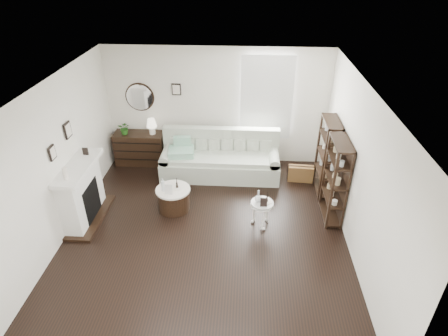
# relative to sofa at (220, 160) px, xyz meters

# --- Properties ---
(room) EXTENTS (5.50, 5.50, 5.50)m
(room) POSITION_rel_sofa_xyz_m (0.61, 0.62, 1.26)
(room) COLOR black
(room) RESTS_ON ground
(fireplace) EXTENTS (0.50, 1.40, 1.84)m
(fireplace) POSITION_rel_sofa_xyz_m (-2.43, -1.78, 0.20)
(fireplace) COLOR white
(fireplace) RESTS_ON ground
(shelf_unit_far) EXTENTS (0.30, 0.80, 1.60)m
(shelf_unit_far) POSITION_rel_sofa_xyz_m (2.21, -0.53, 0.47)
(shelf_unit_far) COLOR black
(shelf_unit_far) RESTS_ON ground
(shelf_unit_near) EXTENTS (0.30, 0.80, 1.60)m
(shelf_unit_near) POSITION_rel_sofa_xyz_m (2.21, -1.43, 0.47)
(shelf_unit_near) COLOR black
(shelf_unit_near) RESTS_ON ground
(sofa) EXTENTS (2.61, 0.90, 1.01)m
(sofa) POSITION_rel_sofa_xyz_m (0.00, 0.00, 0.00)
(sofa) COLOR #A5AD9A
(sofa) RESTS_ON ground
(quilt) EXTENTS (0.60, 0.51, 0.14)m
(quilt) POSITION_rel_sofa_xyz_m (-0.85, -0.13, 0.26)
(quilt) COLOR #268D6C
(quilt) RESTS_ON sofa
(suitcase) EXTENTS (0.55, 0.22, 0.36)m
(suitcase) POSITION_rel_sofa_xyz_m (1.78, -0.20, -0.15)
(suitcase) COLOR brown
(suitcase) RESTS_ON ground
(dresser) EXTENTS (1.14, 0.49, 0.76)m
(dresser) POSITION_rel_sofa_xyz_m (-1.93, 0.39, 0.05)
(dresser) COLOR black
(dresser) RESTS_ON ground
(table_lamp) EXTENTS (0.30, 0.30, 0.37)m
(table_lamp) POSITION_rel_sofa_xyz_m (-1.59, 0.39, 0.61)
(table_lamp) COLOR white
(table_lamp) RESTS_ON dresser
(potted_plant) EXTENTS (0.27, 0.24, 0.30)m
(potted_plant) POSITION_rel_sofa_xyz_m (-2.21, 0.34, 0.58)
(potted_plant) COLOR #255E1B
(potted_plant) RESTS_ON dresser
(drum_table) EXTENTS (0.67, 0.67, 0.46)m
(drum_table) POSITION_rel_sofa_xyz_m (-0.82, -1.39, -0.10)
(drum_table) COLOR black
(drum_table) RESTS_ON ground
(pedestal_table) EXTENTS (0.42, 0.42, 0.51)m
(pedestal_table) POSITION_rel_sofa_xyz_m (0.88, -1.78, 0.13)
(pedestal_table) COLOR white
(pedestal_table) RESTS_ON ground
(eiffel_drum) EXTENTS (0.13, 0.13, 0.20)m
(eiffel_drum) POSITION_rel_sofa_xyz_m (-0.74, -1.35, 0.23)
(eiffel_drum) COLOR black
(eiffel_drum) RESTS_ON drum_table
(bottle_drum) EXTENTS (0.06, 0.06, 0.27)m
(bottle_drum) POSITION_rel_sofa_xyz_m (-0.99, -1.47, 0.27)
(bottle_drum) COLOR silver
(bottle_drum) RESTS_ON drum_table
(card_frame_drum) EXTENTS (0.15, 0.06, 0.20)m
(card_frame_drum) POSITION_rel_sofa_xyz_m (-0.86, -1.56, 0.23)
(card_frame_drum) COLOR silver
(card_frame_drum) RESTS_ON drum_table
(eiffel_ped) EXTENTS (0.13, 0.13, 0.19)m
(eiffel_ped) POSITION_rel_sofa_xyz_m (0.97, -1.76, 0.27)
(eiffel_ped) COLOR black
(eiffel_ped) RESTS_ON pedestal_table
(flask_ped) EXTENTS (0.13, 0.13, 0.24)m
(flask_ped) POSITION_rel_sofa_xyz_m (0.81, -1.76, 0.30)
(flask_ped) COLOR silver
(flask_ped) RESTS_ON pedestal_table
(card_frame_ped) EXTENTS (0.12, 0.05, 0.16)m
(card_frame_ped) POSITION_rel_sofa_xyz_m (0.90, -1.89, 0.26)
(card_frame_ped) COLOR black
(card_frame_ped) RESTS_ON pedestal_table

